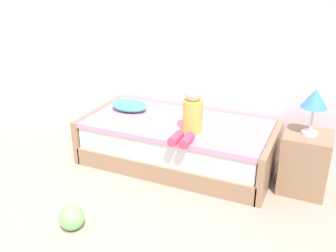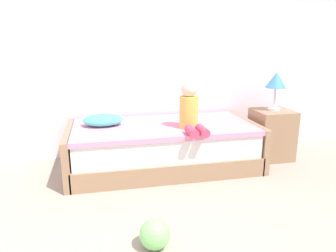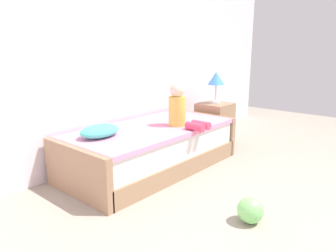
{
  "view_description": "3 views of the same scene",
  "coord_description": "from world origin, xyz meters",
  "px_view_note": "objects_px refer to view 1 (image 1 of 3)",
  "views": [
    {
      "loc": [
        1.6,
        -1.5,
        2.06
      ],
      "look_at": [
        0.13,
        1.75,
        0.55
      ],
      "focal_mm": 40.28,
      "sensor_mm": 36.0,
      "label": 1
    },
    {
      "loc": [
        -0.54,
        -1.34,
        1.4
      ],
      "look_at": [
        0.13,
        1.75,
        0.55
      ],
      "focal_mm": 33.9,
      "sensor_mm": 36.0,
      "label": 2
    },
    {
      "loc": [
        -2.42,
        -0.47,
        1.38
      ],
      "look_at": [
        0.13,
        1.75,
        0.55
      ],
      "focal_mm": 33.96,
      "sensor_mm": 36.0,
      "label": 3
    }
  ],
  "objects_px": {
    "table_lamp": "(315,101)",
    "toy_ball": "(72,218)",
    "pillow": "(130,105)",
    "bed": "(177,143)",
    "child_figure": "(191,115)",
    "nightstand": "(305,162)"
  },
  "relations": [
    {
      "from": "table_lamp",
      "to": "toy_ball",
      "type": "height_order",
      "value": "table_lamp"
    },
    {
      "from": "table_lamp",
      "to": "toy_ball",
      "type": "xyz_separation_m",
      "value": [
        -1.71,
        -1.45,
        -0.83
      ]
    },
    {
      "from": "table_lamp",
      "to": "pillow",
      "type": "relative_size",
      "value": 1.02
    },
    {
      "from": "bed",
      "to": "table_lamp",
      "type": "height_order",
      "value": "table_lamp"
    },
    {
      "from": "toy_ball",
      "to": "bed",
      "type": "bearing_deg",
      "value": 76.17
    },
    {
      "from": "bed",
      "to": "table_lamp",
      "type": "distance_m",
      "value": 1.52
    },
    {
      "from": "child_figure",
      "to": "toy_ball",
      "type": "distance_m",
      "value": 1.48
    },
    {
      "from": "bed",
      "to": "toy_ball",
      "type": "distance_m",
      "value": 1.49
    },
    {
      "from": "nightstand",
      "to": "toy_ball",
      "type": "height_order",
      "value": "nightstand"
    },
    {
      "from": "nightstand",
      "to": "table_lamp",
      "type": "distance_m",
      "value": 0.64
    },
    {
      "from": "bed",
      "to": "table_lamp",
      "type": "relative_size",
      "value": 4.69
    },
    {
      "from": "child_figure",
      "to": "pillow",
      "type": "distance_m",
      "value": 0.96
    },
    {
      "from": "bed",
      "to": "nightstand",
      "type": "bearing_deg",
      "value": 0.41
    },
    {
      "from": "pillow",
      "to": "toy_ball",
      "type": "bearing_deg",
      "value": -79.08
    },
    {
      "from": "nightstand",
      "to": "toy_ball",
      "type": "relative_size",
      "value": 2.77
    },
    {
      "from": "nightstand",
      "to": "child_figure",
      "type": "xyz_separation_m",
      "value": [
        -1.11,
        -0.24,
        0.4
      ]
    },
    {
      "from": "bed",
      "to": "toy_ball",
      "type": "bearing_deg",
      "value": -103.83
    },
    {
      "from": "nightstand",
      "to": "pillow",
      "type": "distance_m",
      "value": 2.02
    },
    {
      "from": "table_lamp",
      "to": "pillow",
      "type": "height_order",
      "value": "table_lamp"
    },
    {
      "from": "toy_ball",
      "to": "pillow",
      "type": "bearing_deg",
      "value": 100.92
    },
    {
      "from": "bed",
      "to": "pillow",
      "type": "distance_m",
      "value": 0.73
    },
    {
      "from": "child_figure",
      "to": "toy_ball",
      "type": "bearing_deg",
      "value": -116.2
    }
  ]
}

